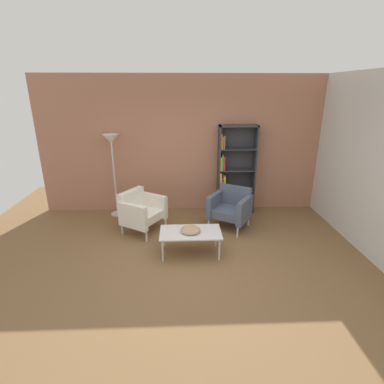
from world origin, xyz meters
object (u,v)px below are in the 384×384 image
at_px(decorative_bowl, 191,230).
at_px(armchair_spare_guest, 141,211).
at_px(floor_lamp_torchiere, 112,149).
at_px(bookshelf_tall, 233,171).
at_px(coffee_table_low, 191,233).
at_px(armchair_near_window, 231,207).

relative_size(decorative_bowl, armchair_spare_guest, 0.34).
xyz_separation_m(armchair_spare_guest, floor_lamp_torchiere, (-0.62, 0.81, 1.03)).
bearing_deg(decorative_bowl, armchair_spare_guest, 135.94).
bearing_deg(bookshelf_tall, floor_lamp_torchiere, -177.49).
bearing_deg(coffee_table_low, floor_lamp_torchiere, 132.30).
relative_size(armchair_near_window, floor_lamp_torchiere, 0.54).
distance_m(bookshelf_tall, armchair_spare_guest, 2.17).
distance_m(coffee_table_low, armchair_near_window, 1.29).
height_order(armchair_near_window, armchair_spare_guest, same).
xyz_separation_m(bookshelf_tall, decorative_bowl, (-0.99, -1.80, -0.47)).
height_order(bookshelf_tall, decorative_bowl, bookshelf_tall).
bearing_deg(armchair_spare_guest, armchair_near_window, -54.13).
relative_size(armchair_near_window, armchair_spare_guest, 1.00).
relative_size(coffee_table_low, floor_lamp_torchiere, 0.57).
height_order(coffee_table_low, armchair_spare_guest, armchair_spare_guest).
xyz_separation_m(coffee_table_low, armchair_spare_guest, (-0.92, 0.89, 0.05)).
distance_m(armchair_near_window, armchair_spare_guest, 1.75).
height_order(bookshelf_tall, armchair_near_window, bookshelf_tall).
distance_m(bookshelf_tall, coffee_table_low, 2.13).
height_order(decorative_bowl, armchair_near_window, armchair_near_window).
relative_size(coffee_table_low, decorative_bowl, 3.12).
bearing_deg(coffee_table_low, decorative_bowl, -135.00).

